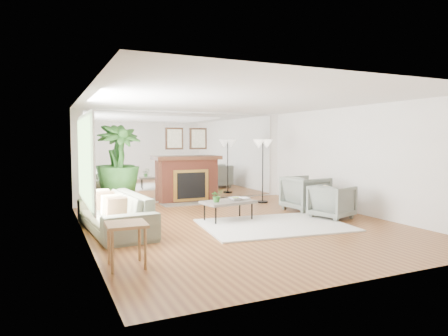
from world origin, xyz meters
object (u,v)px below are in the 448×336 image
potted_ficus (120,163)px  armchair_back (306,193)px  armchair_front (332,202)px  sofa (115,213)px  fireplace (189,178)px  side_table (126,230)px  coffee_table (228,203)px  floor_lamp (263,149)px

potted_ficus → armchair_back: bearing=-30.0°
armchair_back → armchair_front: size_ratio=1.15×
sofa → armchair_front: (4.52, -0.69, 0.01)m
fireplace → side_table: size_ratio=3.41×
coffee_table → sofa: (-2.34, 0.03, -0.04)m
sofa → potted_ficus: size_ratio=1.14×
armchair_back → sofa: bearing=89.4°
side_table → coffee_table: bearing=40.8°
side_table → potted_ficus: 4.96m
sofa → potted_ficus: 2.81m
armchair_front → floor_lamp: floor_lamp is taller
coffee_table → floor_lamp: floor_lamp is taller
sofa → armchair_front: armchair_front is taller
coffee_table → armchair_back: bearing=9.2°
sofa → armchair_front: 4.57m
coffee_table → fireplace: bearing=87.7°
fireplace → armchair_back: size_ratio=2.21×
fireplace → armchair_front: fireplace is taller
potted_ficus → floor_lamp: bearing=-12.0°
side_table → armchair_front: bearing=18.0°
sofa → armchair_back: (4.57, 0.33, 0.07)m
armchair_front → armchair_back: bearing=-20.5°
fireplace → coffee_table: bearing=-92.3°
armchair_back → armchair_front: 1.03m
armchair_front → potted_ficus: potted_ficus is taller
fireplace → coffee_table: fireplace is taller
fireplace → side_table: fireplace is taller
coffee_table → side_table: side_table is taller
coffee_table → sofa: size_ratio=0.48×
side_table → floor_lamp: floor_lamp is taller
potted_ficus → floor_lamp: 3.78m
side_table → floor_lamp: size_ratio=0.35×
armchair_front → side_table: bearing=89.9°
fireplace → potted_ficus: (-1.88, -0.16, 0.47)m
fireplace → armchair_back: bearing=-49.4°
fireplace → sofa: bearing=-131.2°
fireplace → armchair_back: fireplace is taller
coffee_table → potted_ficus: size_ratio=0.55×
armchair_back → floor_lamp: floor_lamp is taller
side_table → fireplace: bearing=62.2°
fireplace → potted_ficus: bearing=-175.2°
armchair_back → side_table: (-4.77, -2.55, 0.08)m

